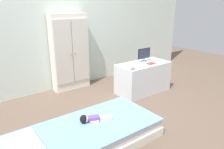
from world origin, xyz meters
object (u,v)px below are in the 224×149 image
Objects in this scene: tv_stand at (143,77)px; bed at (86,137)px; doll at (90,119)px; rocking_horse_toy at (133,67)px; wardrobe at (70,52)px; tv_monitor at (144,54)px; book_red at (151,63)px.

bed is at bearing -155.41° from tv_stand.
doll is at bearing -156.13° from tv_stand.
doll is at bearing -155.57° from rocking_horse_toy.
wardrobe is 1.40m from tv_stand.
tv_monitor is at bearing -39.06° from wardrobe.
bed is 12.45× the size of book_red.
rocking_horse_toy reaches higher than bed.
wardrobe is at bearing 134.97° from book_red.
doll is (0.11, 0.07, 0.15)m from bed.
wardrobe is 4.97× the size of tv_monitor.
bed is 1.98m from tv_monitor.
doll is 1.74m from wardrobe.
rocking_horse_toy is (-0.48, -0.25, -0.09)m from tv_monitor.
tv_monitor is (1.71, 0.83, 0.56)m from bed.
rocking_horse_toy is at bearing 25.33° from bed.
book_red is at bearing 20.58° from bed.
rocking_horse_toy reaches higher than book_red.
rocking_horse_toy is (-0.40, -0.16, 0.31)m from tv_stand.
bed is 1.80m from tv_stand.
rocking_horse_toy is (1.11, 0.51, 0.31)m from doll.
tv_stand is (1.52, 0.67, -0.00)m from doll.
wardrobe is (0.56, 1.59, 0.42)m from doll.
rocking_horse_toy is 0.78× the size of book_red.
bed is at bearing -146.39° from doll.
tv_stand is at bearing -43.98° from wardrobe.
book_red is at bearing 6.94° from rocking_horse_toy.
doll is at bearing -154.81° from tv_monitor.
tv_monitor is (1.04, -0.84, -0.02)m from wardrobe.
tv_stand is (1.63, 0.74, 0.15)m from bed.
tv_monitor is (1.60, 0.75, 0.40)m from doll.
bed is at bearing -159.42° from book_red.
doll is 1.39× the size of tv_monitor.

